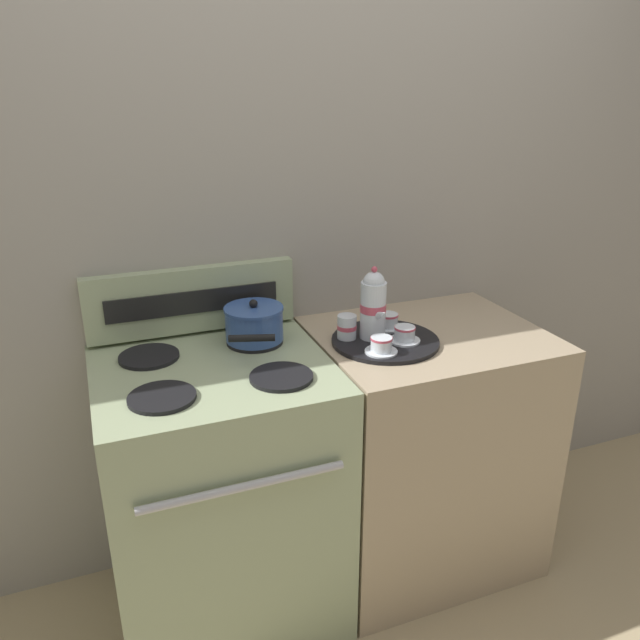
{
  "coord_description": "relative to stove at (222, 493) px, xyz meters",
  "views": [
    {
      "loc": [
        -0.7,
        -1.69,
        1.74
      ],
      "look_at": [
        -0.02,
        0.06,
        0.99
      ],
      "focal_mm": 35.0,
      "sensor_mm": 36.0,
      "label": 1
    }
  ],
  "objects": [
    {
      "name": "teapot",
      "position": [
        0.53,
        0.01,
        0.58
      ],
      "size": [
        0.09,
        0.14,
        0.24
      ],
      "color": "silver",
      "rests_on": "serving_tray"
    },
    {
      "name": "serving_tray",
      "position": [
        0.57,
        -0.02,
        0.46
      ],
      "size": [
        0.35,
        0.35,
        0.01
      ],
      "color": "black",
      "rests_on": "side_counter"
    },
    {
      "name": "creamer_jug",
      "position": [
        0.45,
        0.04,
        0.51
      ],
      "size": [
        0.06,
        0.06,
        0.08
      ],
      "color": "silver",
      "rests_on": "serving_tray"
    },
    {
      "name": "wall_back",
      "position": [
        0.39,
        0.34,
        0.64
      ],
      "size": [
        6.0,
        0.05,
        2.2
      ],
      "color": "#9E998E",
      "rests_on": "ground"
    },
    {
      "name": "control_panel",
      "position": [
        0.0,
        0.29,
        0.58
      ],
      "size": [
        0.69,
        0.05,
        0.22
      ],
      "color": "#9EAD84",
      "rests_on": "stove"
    },
    {
      "name": "teacup_front",
      "position": [
        0.51,
        -0.11,
        0.49
      ],
      "size": [
        0.1,
        0.1,
        0.05
      ],
      "color": "silver",
      "rests_on": "serving_tray"
    },
    {
      "name": "side_counter",
      "position": [
        0.75,
        0.0,
        -0.0
      ],
      "size": [
        0.77,
        0.63,
        0.91
      ],
      "color": "tan",
      "rests_on": "ground"
    },
    {
      "name": "teacup_right",
      "position": [
        0.62,
        -0.06,
        0.49
      ],
      "size": [
        0.1,
        0.1,
        0.05
      ],
      "color": "silver",
      "rests_on": "serving_tray"
    },
    {
      "name": "saucepan",
      "position": [
        0.17,
        0.14,
        0.52
      ],
      "size": [
        0.22,
        0.28,
        0.14
      ],
      "color": "#335193",
      "rests_on": "stove"
    },
    {
      "name": "stove",
      "position": [
        0.0,
        0.0,
        0.0
      ],
      "size": [
        0.71,
        0.65,
        0.93
      ],
      "color": "#9EAD84",
      "rests_on": "ground"
    },
    {
      "name": "teacup_left",
      "position": [
        0.62,
        0.07,
        0.49
      ],
      "size": [
        0.1,
        0.1,
        0.05
      ],
      "color": "silver",
      "rests_on": "serving_tray"
    },
    {
      "name": "ground_plane",
      "position": [
        0.39,
        0.0,
        -0.46
      ],
      "size": [
        6.0,
        6.0,
        0.0
      ],
      "primitive_type": "plane",
      "color": "tan"
    }
  ]
}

